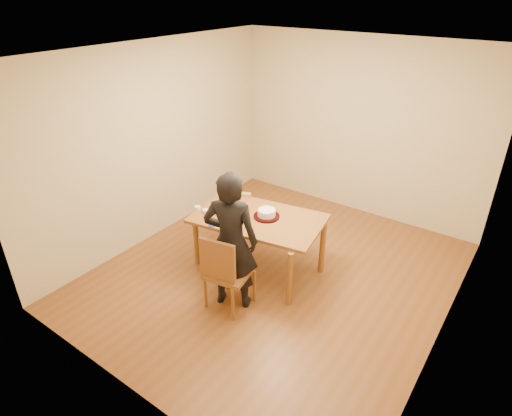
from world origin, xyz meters
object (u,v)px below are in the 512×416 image
Objects in this scene: cake at (267,213)px; person at (231,242)px; dining_table at (258,219)px; cake_plate at (267,216)px; dining_chair at (229,272)px.

person is at bearing -85.10° from cake.
dining_table is 0.11m from cake_plate.
dining_chair is 1.45× the size of cake_plate.
dining_table reaches higher than dining_chair.
cake_plate is at bearing 0.00° from cake.
person reaches higher than cake.
cake reaches higher than dining_chair.
dining_chair is at bearing -85.36° from cake_plate.
cake is at bearing 0.00° from cake_plate.
dining_table is at bearing -102.27° from person.
dining_table is 0.84m from dining_chair.
person reaches higher than dining_chair.
person is at bearing -85.10° from cake_plate.
cake is 0.14× the size of person.
cake_plate is 0.05m from cake.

